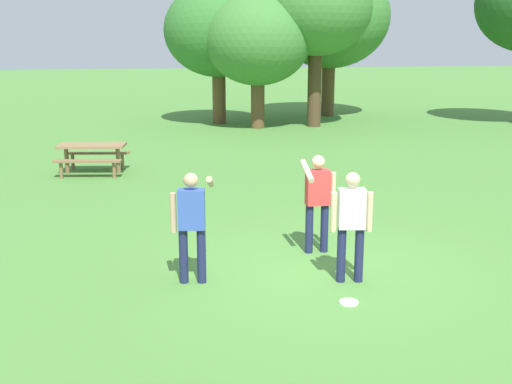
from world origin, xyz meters
TOP-DOWN VIEW (x-y plane):
  - ground_plane at (0.00, 0.00)m, footprint 120.00×120.00m
  - person_thrower at (0.22, -0.54)m, footprint 0.61×0.27m
  - person_catcher at (-2.06, -0.22)m, footprint 0.68×0.66m
  - person_bystander at (0.06, 0.81)m, footprint 0.61×0.69m
  - frisbee at (-0.02, -1.33)m, footprint 0.27×0.27m
  - picnic_table_near at (-4.18, 7.85)m, footprint 1.87×1.63m
  - tree_tall_left at (0.01, 17.02)m, footprint 4.25×4.25m
  - tree_broad_center at (1.35, 15.52)m, footprint 4.00×4.00m
  - tree_far_right at (3.59, 15.66)m, footprint 4.23×4.23m
  - tree_slender_mid at (4.99, 18.91)m, footprint 5.13×5.13m

SIDE VIEW (x-z plane):
  - ground_plane at x=0.00m, z-range 0.00..0.00m
  - frisbee at x=-0.02m, z-range 0.00..0.03m
  - picnic_table_near at x=-4.18m, z-range 0.18..0.95m
  - person_thrower at x=0.22m, z-range 0.12..1.76m
  - person_catcher at x=-2.06m, z-range 0.14..1.78m
  - person_bystander at x=0.06m, z-range 0.14..1.78m
  - tree_broad_center at x=1.35m, z-range 0.78..5.80m
  - tree_tall_left at x=0.01m, z-range 0.90..6.37m
  - tree_slender_mid at x=4.99m, z-range 1.01..7.42m
  - tree_far_right at x=3.59m, z-range 1.31..7.59m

